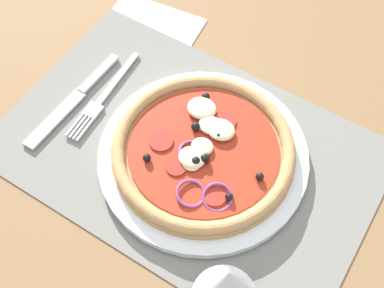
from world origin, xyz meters
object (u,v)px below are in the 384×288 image
Objects in this scene: fork at (102,99)px; wine_glass at (226,287)px; knife at (73,100)px; napkin at (146,33)px; plate at (203,156)px; pizza at (204,149)px.

wine_glass is (-30.73, 17.22, 9.52)cm from fork.
napkin is at bearing 177.69° from knife.
fork is 1.21× the size of wine_glass.
fork is 1.15× the size of napkin.
plate reaches higher than fork.
knife is at bearing 5.15° from plate.
wine_glass reaches higher than napkin.
plate is at bearing 140.55° from pizza.
knife reaches higher than fork.
fork is at bearing -29.26° from wine_glass.
plate is at bearing 96.78° from knife.
plate is 1.75cm from pizza.
fork is at bearing 127.26° from knife.
pizza is at bearing 96.82° from knife.
pizza reaches higher than plate.
plate is 1.84× the size of napkin.
wine_glass is at bearing 135.92° from napkin.
plate reaches higher than knife.
plate is 1.16× the size of pizza.
fork is (18.06, -0.55, -0.43)cm from plate.
napkin is (2.28, -14.75, -0.44)cm from fork.
fork reaches higher than napkin.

